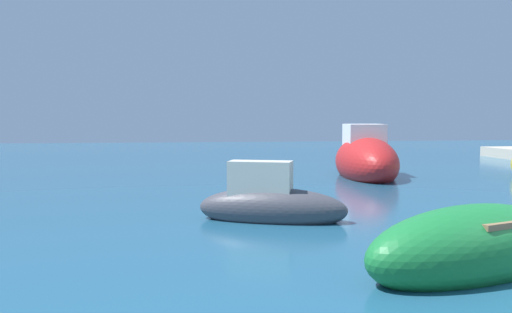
{
  "coord_description": "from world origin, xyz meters",
  "views": [
    {
      "loc": [
        -6.16,
        -5.67,
        2.11
      ],
      "look_at": [
        -3.89,
        10.16,
        0.95
      ],
      "focal_mm": 38.88,
      "sensor_mm": 36.0,
      "label": 1
    }
  ],
  "objects": [
    {
      "name": "moored_boat_1",
      "position": [
        -4.29,
        5.29,
        0.34
      ],
      "size": [
        3.19,
        1.95,
        1.41
      ],
      "rotation": [
        0.0,
        0.0,
        5.93
      ],
      "color": "#3F3F47",
      "rests_on": "ground"
    },
    {
      "name": "moored_boat_2",
      "position": [
        0.43,
        13.0,
        0.58
      ],
      "size": [
        2.69,
        5.25,
        2.25
      ],
      "rotation": [
        0.0,
        0.0,
        4.57
      ],
      "color": "#B21E1E",
      "rests_on": "ground"
    },
    {
      "name": "moored_boat_4",
      "position": [
        -2.22,
        1.2,
        0.33
      ],
      "size": [
        3.79,
        2.45,
        1.19
      ],
      "rotation": [
        0.0,
        0.0,
        3.49
      ],
      "color": "#197233",
      "rests_on": "ground"
    }
  ]
}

